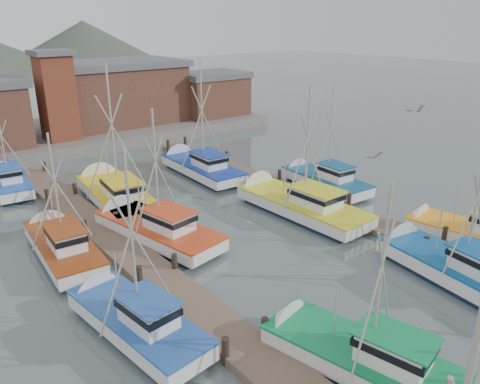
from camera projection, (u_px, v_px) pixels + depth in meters
ground at (326, 276)px, 24.20m from camera, size 260.00×260.00×0.00m
dock_left at (168, 285)px, 22.97m from camera, size 2.30×46.00×1.50m
dock_right at (350, 215)px, 31.18m from camera, size 2.30×46.00×1.50m
quay at (69, 135)px, 51.03m from camera, size 44.00×16.00×1.20m
shed_center at (117, 92)px, 53.12m from camera, size 14.84×9.54×6.90m
shed_right at (211, 93)px, 57.68m from camera, size 8.48×6.36×5.20m
lookout_tower at (57, 95)px, 45.21m from camera, size 3.60×3.60×8.50m
boat_4 at (354, 355)px, 17.51m from camera, size 4.22×8.75×8.36m
boat_5 at (451, 267)px, 23.74m from camera, size 4.15×9.47×8.20m
boat_6 at (131, 318)px, 19.65m from camera, size 3.56×8.21×8.87m
boat_7 at (467, 233)px, 27.46m from camera, size 3.67×8.45×8.45m
boat_8 at (152, 228)px, 28.18m from camera, size 4.54×9.78×8.81m
boat_9 at (295, 203)px, 31.86m from camera, size 3.97×10.46×9.67m
boat_10 at (61, 244)px, 26.09m from camera, size 3.24×8.51×7.82m
boat_11 at (321, 180)px, 36.55m from camera, size 3.46×8.32×8.61m
boat_12 at (115, 193)px, 33.64m from camera, size 4.37×10.65×10.86m
boat_13 at (199, 167)px, 39.72m from camera, size 4.14×9.74×10.35m
boat_14 at (9, 182)px, 36.13m from camera, size 3.05×7.87×7.46m
gull_near at (415, 110)px, 18.85m from camera, size 1.54×0.66×0.24m
gull_far at (374, 157)px, 24.43m from camera, size 1.55×0.63×0.24m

